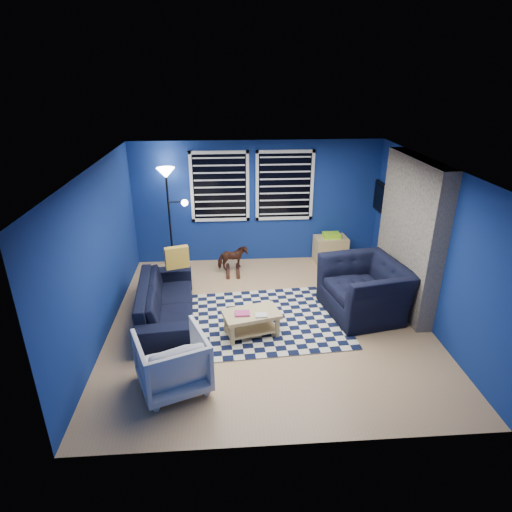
{
  "coord_description": "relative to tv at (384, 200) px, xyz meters",
  "views": [
    {
      "loc": [
        -0.63,
        -5.9,
        3.72
      ],
      "look_at": [
        -0.18,
        0.3,
        1.02
      ],
      "focal_mm": 30.0,
      "sensor_mm": 36.0,
      "label": 1
    }
  ],
  "objects": [
    {
      "name": "floor",
      "position": [
        -2.45,
        -2.0,
        -1.4
      ],
      "size": [
        5.0,
        5.0,
        0.0
      ],
      "primitive_type": "plane",
      "color": "tan",
      "rests_on": "ground"
    },
    {
      "name": "ceiling",
      "position": [
        -2.45,
        -2.0,
        1.1
      ],
      "size": [
        5.0,
        5.0,
        0.0
      ],
      "primitive_type": "plane",
      "rotation": [
        3.14,
        0.0,
        0.0
      ],
      "color": "white",
      "rests_on": "wall_back"
    },
    {
      "name": "wall_back",
      "position": [
        -2.45,
        0.5,
        -0.15
      ],
      "size": [
        5.0,
        0.0,
        5.0
      ],
      "primitive_type": "plane",
      "rotation": [
        1.57,
        0.0,
        0.0
      ],
      "color": "navy",
      "rests_on": "floor"
    },
    {
      "name": "wall_left",
      "position": [
        -4.95,
        -2.0,
        -0.15
      ],
      "size": [
        0.0,
        5.0,
        5.0
      ],
      "primitive_type": "plane",
      "rotation": [
        1.57,
        0.0,
        1.57
      ],
      "color": "navy",
      "rests_on": "floor"
    },
    {
      "name": "wall_right",
      "position": [
        0.05,
        -2.0,
        -0.15
      ],
      "size": [
        0.0,
        5.0,
        5.0
      ],
      "primitive_type": "plane",
      "rotation": [
        1.57,
        0.0,
        -1.57
      ],
      "color": "navy",
      "rests_on": "floor"
    },
    {
      "name": "fireplace",
      "position": [
        -0.09,
        -1.5,
        -0.2
      ],
      "size": [
        0.65,
        2.0,
        2.5
      ],
      "color": "gray",
      "rests_on": "floor"
    },
    {
      "name": "window_left",
      "position": [
        -3.2,
        0.46,
        0.2
      ],
      "size": [
        1.17,
        0.06,
        1.42
      ],
      "color": "black",
      "rests_on": "wall_back"
    },
    {
      "name": "window_right",
      "position": [
        -1.9,
        0.46,
        0.2
      ],
      "size": [
        1.17,
        0.06,
        1.42
      ],
      "color": "black",
      "rests_on": "wall_back"
    },
    {
      "name": "tv",
      "position": [
        0.0,
        0.0,
        0.0
      ],
      "size": [
        0.07,
        1.0,
        0.58
      ],
      "color": "black",
      "rests_on": "wall_right"
    },
    {
      "name": "rug",
      "position": [
        -2.47,
        -1.97,
        -1.39
      ],
      "size": [
        2.63,
        2.17,
        0.02
      ],
      "primitive_type": "cube",
      "rotation": [
        0.0,
        0.0,
        0.07
      ],
      "color": "black",
      "rests_on": "floor"
    },
    {
      "name": "sofa",
      "position": [
        -4.08,
        -1.8,
        -1.08
      ],
      "size": [
        2.24,
        1.04,
        0.63
      ],
      "primitive_type": "imported",
      "rotation": [
        0.0,
        0.0,
        1.66
      ],
      "color": "black",
      "rests_on": "floor"
    },
    {
      "name": "armchair_big",
      "position": [
        -0.84,
        -1.83,
        -0.96
      ],
      "size": [
        1.54,
        1.41,
        0.87
      ],
      "primitive_type": "imported",
      "rotation": [
        0.0,
        0.0,
        -1.38
      ],
      "color": "black",
      "rests_on": "floor"
    },
    {
      "name": "armchair_bent",
      "position": [
        -3.81,
        -3.46,
        -1.02
      ],
      "size": [
        1.07,
        1.08,
        0.77
      ],
      "primitive_type": "imported",
      "rotation": [
        0.0,
        0.0,
        3.51
      ],
      "color": "gray",
      "rests_on": "floor"
    },
    {
      "name": "rocking_horse",
      "position": [
        -2.98,
        -0.15,
        -1.09
      ],
      "size": [
        0.41,
        0.63,
        0.49
      ],
      "primitive_type": "imported",
      "rotation": [
        0.0,
        0.0,
        1.85
      ],
      "color": "#462B16",
      "rests_on": "floor"
    },
    {
      "name": "coffee_table",
      "position": [
        -2.75,
        -2.38,
        -1.11
      ],
      "size": [
        0.92,
        0.67,
        0.42
      ],
      "rotation": [
        0.0,
        0.0,
        0.24
      ],
      "color": "tan",
      "rests_on": "rug"
    },
    {
      "name": "cabinet",
      "position": [
        -0.92,
        0.25,
        -1.12
      ],
      "size": [
        0.69,
        0.49,
        0.64
      ],
      "rotation": [
        0.0,
        0.0,
        0.07
      ],
      "color": "tan",
      "rests_on": "floor"
    },
    {
      "name": "floor_lamp",
      "position": [
        -4.18,
        0.25,
        0.27
      ],
      "size": [
        0.56,
        0.34,
        2.04
      ],
      "color": "black",
      "rests_on": "floor"
    },
    {
      "name": "throw_pillow",
      "position": [
        -3.93,
        -1.21,
        -0.58
      ],
      "size": [
        0.41,
        0.23,
        0.38
      ],
      "primitive_type": "cube",
      "rotation": [
        0.0,
        0.0,
        0.28
      ],
      "color": "gold",
      "rests_on": "sofa"
    }
  ]
}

